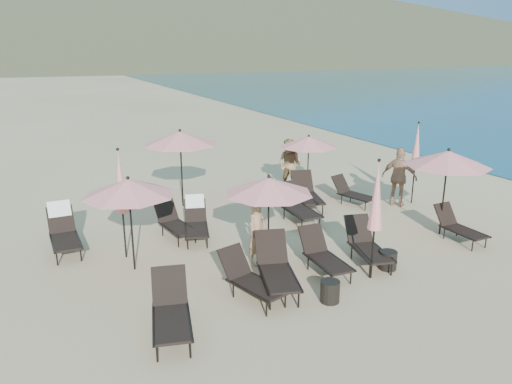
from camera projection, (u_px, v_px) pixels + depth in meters
name	position (u px, v px, depth m)	size (l,w,h in m)	color
ground	(359.00, 277.00, 10.94)	(800.00, 800.00, 0.00)	#D6BA8C
volcanic_headland	(144.00, 4.00, 293.78)	(690.00, 690.00, 55.00)	brown
lounger_0	(171.00, 310.00, 8.68)	(1.04, 1.80, 0.97)	black
lounger_1	(250.00, 278.00, 9.92)	(1.00, 1.68, 0.91)	black
lounger_2	(276.00, 267.00, 10.28)	(1.17, 1.91, 1.03)	black
lounger_3	(323.00, 255.00, 11.04)	(0.68, 1.60, 0.90)	black
lounger_4	(367.00, 244.00, 11.54)	(1.00, 1.75, 0.95)	black
lounger_5	(458.00, 226.00, 12.84)	(0.57, 1.47, 0.84)	black
lounger_6	(63.00, 230.00, 12.21)	(0.65, 1.74, 1.08)	black
lounger_7	(196.00, 220.00, 13.04)	(1.02, 1.68, 0.99)	black
lounger_8	(174.00, 222.00, 13.08)	(0.80, 1.59, 0.88)	black
lounger_9	(297.00, 205.00, 14.20)	(0.76, 1.79, 1.01)	black
lounger_10	(307.00, 193.00, 15.42)	(1.14, 1.87, 1.01)	black
lounger_11	(352.00, 192.00, 15.72)	(0.94, 1.57, 0.85)	black
umbrella_open_0	(129.00, 187.00, 10.73)	(2.03, 2.03, 2.19)	black
umbrella_open_1	(269.00, 186.00, 10.97)	(2.00, 2.00, 2.15)	black
umbrella_open_2	(448.00, 158.00, 12.77)	(2.18, 2.18, 2.35)	black
umbrella_open_3	(180.00, 138.00, 15.05)	(2.26, 2.26, 2.44)	black
umbrella_open_4	(309.00, 142.00, 16.29)	(1.91, 1.91, 2.05)	black
umbrella_closed_0	(377.00, 197.00, 10.34)	(0.31, 0.31, 2.67)	black
umbrella_closed_1	(417.00, 147.00, 15.42)	(0.31, 0.31, 2.62)	black
umbrella_closed_2	(120.00, 182.00, 11.40)	(0.31, 0.31, 2.67)	black
side_table_0	(330.00, 291.00, 9.83)	(0.39, 0.39, 0.44)	black
side_table_1	(388.00, 260.00, 11.25)	(0.40, 0.40, 0.43)	black
beachgoer_a	(257.00, 233.00, 11.36)	(0.56, 0.37, 1.54)	#A27958
beachgoer_b	(290.00, 165.00, 17.07)	(0.87, 0.68, 1.79)	#95724D
beachgoer_c	(399.00, 177.00, 15.43)	(1.09, 0.45, 1.86)	#A97C60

